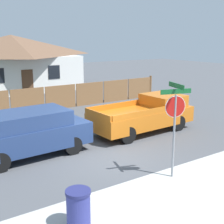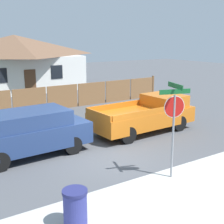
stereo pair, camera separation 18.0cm
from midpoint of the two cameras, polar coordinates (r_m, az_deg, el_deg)
name	(u,v)px [view 2 (the right image)]	position (r m, az deg, el deg)	size (l,w,h in m)	color
ground_plane	(110,157)	(11.97, 0.03, -8.29)	(80.00, 80.00, 0.00)	#4C4F54
sidewalk_strip	(178,197)	(9.45, 12.51, -14.88)	(36.00, 3.20, 0.01)	#B2B2AD
wooden_fence	(63,97)	(20.05, -8.76, 2.75)	(15.09, 0.12, 1.59)	brown
house	(16,61)	(28.53, -17.05, 8.86)	(10.77, 7.72, 4.64)	white
red_suv	(28,132)	(12.25, -14.67, -3.50)	(4.63, 2.13, 1.75)	navy
orange_pickup	(146,114)	(15.05, 6.59, -0.45)	(5.21, 2.26, 1.68)	orange
stop_sign	(174,115)	(9.92, 11.77, -0.47)	(1.00, 0.90, 3.08)	gray
trash_bin	(75,208)	(7.85, -6.06, -17.02)	(0.61, 0.61, 0.94)	navy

